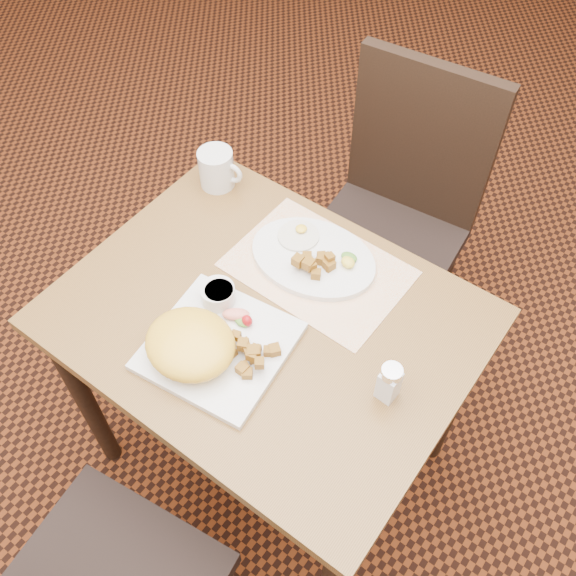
% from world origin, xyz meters
% --- Properties ---
extents(ground, '(8.00, 8.00, 0.00)m').
position_xyz_m(ground, '(0.00, 0.00, 0.00)').
color(ground, black).
rests_on(ground, ground).
extents(table, '(0.90, 0.70, 0.75)m').
position_xyz_m(table, '(0.00, 0.00, 0.64)').
color(table, brown).
rests_on(table, ground).
extents(chair_far, '(0.46, 0.47, 0.97)m').
position_xyz_m(chair_far, '(-0.01, 0.65, 0.54)').
color(chair_far, black).
rests_on(chair_far, ground).
extents(placemat, '(0.41, 0.29, 0.00)m').
position_xyz_m(placemat, '(0.02, 0.18, 0.75)').
color(placemat, white).
rests_on(placemat, table).
extents(plate_square, '(0.31, 0.31, 0.02)m').
position_xyz_m(plate_square, '(-0.03, -0.13, 0.76)').
color(plate_square, silver).
rests_on(plate_square, table).
extents(plate_oval, '(0.33, 0.26, 0.02)m').
position_xyz_m(plate_oval, '(-0.01, 0.19, 0.76)').
color(plate_oval, silver).
rests_on(plate_oval, placemat).
extents(hollandaise_mound, '(0.20, 0.17, 0.07)m').
position_xyz_m(hollandaise_mound, '(-0.06, -0.18, 0.80)').
color(hollandaise_mound, yellow).
rests_on(hollandaise_mound, plate_square).
extents(ramekin, '(0.08, 0.08, 0.04)m').
position_xyz_m(ramekin, '(-0.10, -0.04, 0.79)').
color(ramekin, silver).
rests_on(ramekin, plate_square).
extents(garnish_sq, '(0.08, 0.06, 0.03)m').
position_xyz_m(garnish_sq, '(-0.03, -0.05, 0.78)').
color(garnish_sq, '#387223').
rests_on(garnish_sq, plate_square).
extents(fried_egg, '(0.10, 0.10, 0.02)m').
position_xyz_m(fried_egg, '(-0.07, 0.22, 0.77)').
color(fried_egg, white).
rests_on(fried_egg, plate_oval).
extents(garnish_ov, '(0.05, 0.05, 0.02)m').
position_xyz_m(garnish_ov, '(0.07, 0.22, 0.78)').
color(garnish_ov, '#387223').
rests_on(garnish_ov, plate_oval).
extents(salt_shaker, '(0.04, 0.04, 0.10)m').
position_xyz_m(salt_shaker, '(0.32, -0.01, 0.80)').
color(salt_shaker, white).
rests_on(salt_shaker, table).
extents(coffee_mug, '(0.12, 0.09, 0.10)m').
position_xyz_m(coffee_mug, '(-0.36, 0.26, 0.80)').
color(coffee_mug, silver).
rests_on(coffee_mug, table).
extents(home_fries_sq, '(0.11, 0.11, 0.04)m').
position_xyz_m(home_fries_sq, '(0.05, -0.11, 0.78)').
color(home_fries_sq, '#986418').
rests_on(home_fries_sq, plate_square).
extents(home_fries_ov, '(0.09, 0.09, 0.04)m').
position_xyz_m(home_fries_ov, '(0.02, 0.17, 0.78)').
color(home_fries_ov, '#986418').
rests_on(home_fries_ov, plate_oval).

